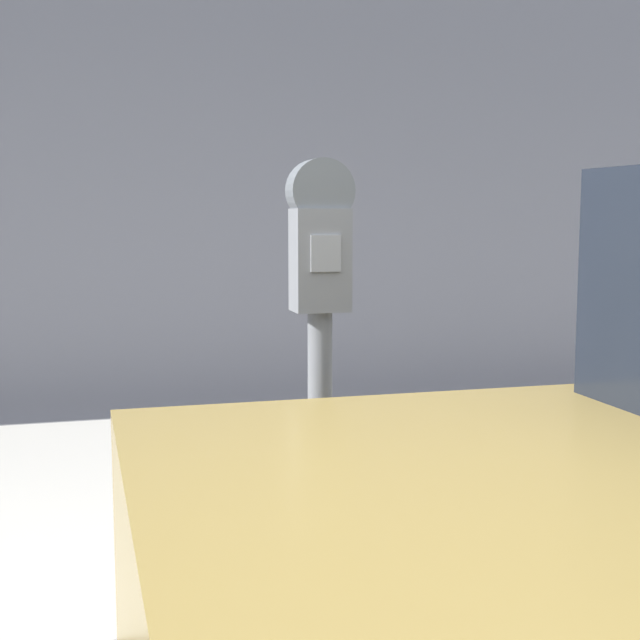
% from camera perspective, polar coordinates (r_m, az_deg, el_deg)
% --- Properties ---
extents(sidewalk, '(24.00, 2.80, 0.13)m').
position_cam_1_polar(sidewalk, '(4.14, -4.93, -11.09)').
color(sidewalk, '#BCB7AD').
rests_on(sidewalk, ground_plane).
extents(building_facade, '(24.00, 0.30, 4.81)m').
position_cam_1_polar(building_facade, '(6.16, -8.91, 16.72)').
color(building_facade, gray).
rests_on(building_facade, ground_plane).
extents(parking_meter, '(0.20, 0.14, 1.38)m').
position_cam_1_polar(parking_meter, '(2.81, 0.00, 0.82)').
color(parking_meter, slate).
rests_on(parking_meter, sidewalk).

